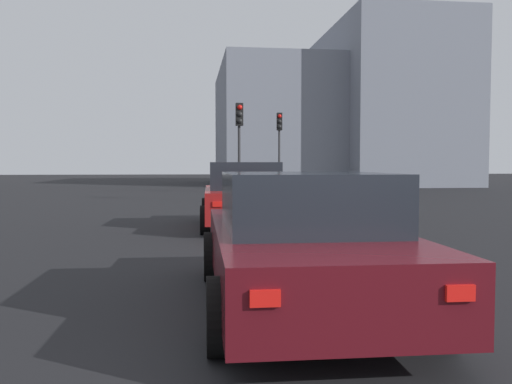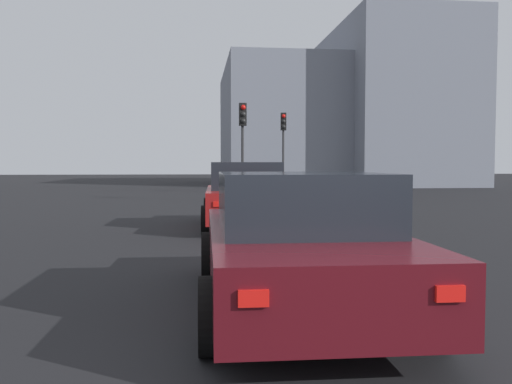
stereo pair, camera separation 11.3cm
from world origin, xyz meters
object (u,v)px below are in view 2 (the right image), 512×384
object	(u,v)px
car_red_lead	(245,196)
traffic_light_near_left	(243,131)
car_maroon_second	(296,242)
traffic_light_near_right	(283,136)

from	to	relation	value
car_red_lead	traffic_light_near_left	distance (m)	8.66
car_red_lead	car_maroon_second	bearing A→B (deg)	-178.82
car_red_lead	traffic_light_near_right	distance (m)	14.78
traffic_light_near_right	traffic_light_near_left	bearing A→B (deg)	-19.74
traffic_light_near_left	traffic_light_near_right	xyz separation A→B (m)	(5.86, -2.62, 0.15)
car_red_lead	car_maroon_second	size ratio (longest dim) A/B	0.95
car_red_lead	car_maroon_second	distance (m)	7.24
car_red_lead	car_maroon_second	world-z (taller)	car_red_lead
car_maroon_second	traffic_light_near_left	xyz separation A→B (m)	(15.61, -0.79, 2.16)
car_red_lead	traffic_light_near_left	size ratio (longest dim) A/B	1.07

